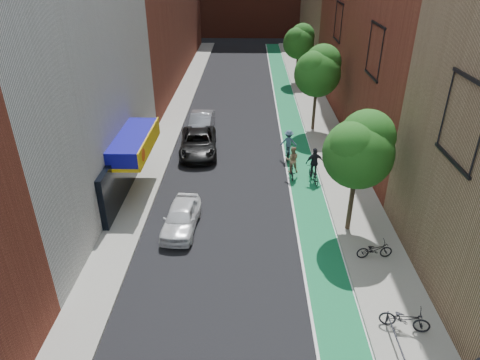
# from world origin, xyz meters

# --- Properties ---
(bike_lane) EXTENTS (2.00, 68.00, 0.01)m
(bike_lane) POSITION_xyz_m (4.00, 26.00, 0.01)
(bike_lane) COLOR #136C41
(bike_lane) RESTS_ON ground
(sidewalk_left) EXTENTS (2.00, 68.00, 0.15)m
(sidewalk_left) POSITION_xyz_m (-6.00, 26.00, 0.07)
(sidewalk_left) COLOR gray
(sidewalk_left) RESTS_ON ground
(sidewalk_right) EXTENTS (3.00, 68.00, 0.15)m
(sidewalk_right) POSITION_xyz_m (6.50, 26.00, 0.07)
(sidewalk_right) COLOR gray
(sidewalk_right) RESTS_ON ground
(building_left_white) EXTENTS (8.00, 20.00, 12.00)m
(building_left_white) POSITION_xyz_m (-11.00, 14.00, 6.00)
(building_left_white) COLOR silver
(building_left_white) RESTS_ON ground
(tree_near) EXTENTS (3.40, 3.36, 6.42)m
(tree_near) POSITION_xyz_m (5.65, 10.02, 4.66)
(tree_near) COLOR #332619
(tree_near) RESTS_ON ground
(tree_mid) EXTENTS (3.55, 3.53, 6.74)m
(tree_mid) POSITION_xyz_m (5.65, 24.02, 4.89)
(tree_mid) COLOR #332619
(tree_mid) RESTS_ON ground
(tree_far) EXTENTS (3.30, 3.25, 6.21)m
(tree_far) POSITION_xyz_m (5.65, 38.02, 4.50)
(tree_far) COLOR #332619
(tree_far) RESTS_ON ground
(parked_car_white) EXTENTS (1.87, 4.16, 1.39)m
(parked_car_white) POSITION_xyz_m (-3.00, 10.01, 0.69)
(parked_car_white) COLOR white
(parked_car_white) RESTS_ON ground
(parked_car_black) EXTENTS (3.03, 5.74, 1.54)m
(parked_car_black) POSITION_xyz_m (-3.13, 19.49, 0.77)
(parked_car_black) COLOR black
(parked_car_black) RESTS_ON ground
(parked_car_silver) EXTENTS (1.84, 4.87, 1.59)m
(parked_car_silver) POSITION_xyz_m (-3.29, 23.27, 0.79)
(parked_car_silver) COLOR #94969C
(parked_car_silver) RESTS_ON ground
(cyclist_lane_near) EXTENTS (0.87, 1.58, 2.08)m
(cyclist_lane_near) POSITION_xyz_m (3.20, 15.91, 0.91)
(cyclist_lane_near) COLOR black
(cyclist_lane_near) RESTS_ON ground
(cyclist_lane_mid) EXTENTS (1.16, 1.85, 2.22)m
(cyclist_lane_mid) POSITION_xyz_m (4.53, 15.39, 0.86)
(cyclist_lane_mid) COLOR black
(cyclist_lane_mid) RESTS_ON ground
(cyclist_lane_far) EXTENTS (1.23, 1.79, 2.10)m
(cyclist_lane_far) POSITION_xyz_m (3.20, 18.65, 0.94)
(cyclist_lane_far) COLOR black
(cyclist_lane_far) RESTS_ON ground
(parked_bike_near) EXTENTS (1.96, 1.12, 0.97)m
(parked_bike_near) POSITION_xyz_m (6.38, 3.37, 0.64)
(parked_bike_near) COLOR black
(parked_bike_near) RESTS_ON sidewalk_right
(parked_bike_far) EXTENTS (1.73, 0.74, 0.88)m
(parked_bike_far) POSITION_xyz_m (6.34, 7.63, 0.59)
(parked_bike_far) COLOR black
(parked_bike_far) RESTS_ON sidewalk_right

